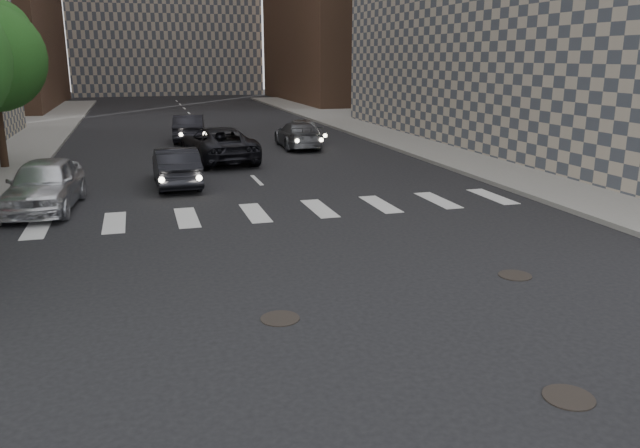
% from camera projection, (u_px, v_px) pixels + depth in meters
% --- Properties ---
extents(ground, '(160.00, 160.00, 0.00)m').
position_uv_depth(ground, '(412.00, 333.00, 10.50)').
color(ground, black).
rests_on(ground, ground).
extents(sidewalk_right, '(13.00, 80.00, 0.15)m').
position_uv_depth(sidewalk_right, '(506.00, 143.00, 32.95)').
color(sidewalk_right, gray).
rests_on(sidewalk_right, ground).
extents(manhole_a, '(0.70, 0.70, 0.02)m').
position_uv_depth(manhole_a, '(569.00, 397.00, 8.51)').
color(manhole_a, black).
rests_on(manhole_a, ground).
extents(manhole_b, '(0.70, 0.70, 0.02)m').
position_uv_depth(manhole_b, '(280.00, 318.00, 11.07)').
color(manhole_b, black).
rests_on(manhole_b, ground).
extents(manhole_c, '(0.70, 0.70, 0.02)m').
position_uv_depth(manhole_c, '(515.00, 275.00, 13.25)').
color(manhole_c, black).
rests_on(manhole_c, ground).
extents(silver_sedan, '(2.27, 4.74, 1.56)m').
position_uv_depth(silver_sedan, '(45.00, 184.00, 18.79)').
color(silver_sedan, silver).
rests_on(silver_sedan, ground).
extents(traffic_car_a, '(1.57, 4.25, 1.39)m').
position_uv_depth(traffic_car_a, '(176.00, 167.00, 22.34)').
color(traffic_car_a, black).
rests_on(traffic_car_a, ground).
extents(traffic_car_b, '(2.02, 4.60, 1.31)m').
position_uv_depth(traffic_car_b, '(298.00, 135.00, 31.71)').
color(traffic_car_b, '#55575C').
rests_on(traffic_car_b, ground).
extents(traffic_car_c, '(3.17, 5.79, 1.54)m').
position_uv_depth(traffic_car_c, '(218.00, 144.00, 27.47)').
color(traffic_car_c, black).
rests_on(traffic_car_c, ground).
extents(traffic_car_d, '(2.15, 4.19, 1.37)m').
position_uv_depth(traffic_car_d, '(303.00, 131.00, 33.31)').
color(traffic_car_d, '#B5B9BD').
rests_on(traffic_car_d, ground).
extents(traffic_car_e, '(2.07, 4.63, 1.48)m').
position_uv_depth(traffic_car_e, '(189.00, 128.00, 34.08)').
color(traffic_car_e, black).
rests_on(traffic_car_e, ground).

